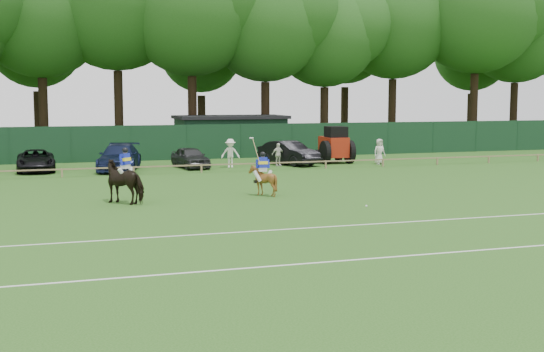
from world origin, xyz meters
name	(u,v)px	position (x,y,z in m)	size (l,w,h in m)	color
ground	(285,224)	(0.00, 0.00, 0.00)	(160.00, 160.00, 0.00)	#1E4C14
horse_dark	(126,181)	(-4.76, 7.01, 0.93)	(1.00, 2.20, 1.86)	black
horse_chestnut	(263,180)	(1.49, 7.35, 0.70)	(1.14, 1.28, 1.41)	brown
suv_black	(36,161)	(-8.37, 21.76, 0.66)	(2.18, 4.74, 1.32)	black
sedan_navy	(119,158)	(-3.50, 20.75, 0.80)	(2.24, 5.51, 1.60)	#131C3D
hatch_grey	(190,157)	(0.96, 20.97, 0.67)	(1.58, 3.93, 1.34)	#303133
estate_black	(289,153)	(7.62, 21.05, 0.78)	(1.66, 4.76, 1.57)	black
spectator_left	(230,153)	(3.43, 20.40, 0.92)	(1.18, 0.68, 1.83)	white
spectator_mid	(278,155)	(6.65, 20.43, 0.75)	(0.88, 0.37, 1.50)	white
spectator_right	(379,152)	(13.49, 19.49, 0.85)	(0.83, 0.54, 1.70)	silver
rider_dark	(126,163)	(-4.75, 7.00, 1.73)	(0.76, 0.76, 1.41)	silver
rider_chestnut	(263,166)	(1.48, 7.34, 1.38)	(0.93, 0.63, 2.05)	silver
polo_ball	(366,206)	(4.51, 2.72, 0.04)	(0.09, 0.09, 0.09)	silver
pitch_lines	(322,243)	(0.00, -3.50, 0.01)	(60.00, 5.10, 0.01)	silver
pitch_rail	(185,166)	(0.00, 18.00, 0.45)	(62.10, 0.10, 0.50)	#997F5B
perimeter_fence	(159,143)	(0.00, 27.00, 1.25)	(92.08, 0.08, 2.50)	#14351E
utility_shed	(230,135)	(6.00, 30.00, 1.54)	(8.40, 4.40, 3.04)	#14331E
tree_row	(168,151)	(2.00, 35.00, 0.00)	(96.00, 12.00, 21.00)	#26561C
tractor	(334,146)	(11.01, 21.34, 1.18)	(2.13, 3.02, 2.49)	#A5220F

